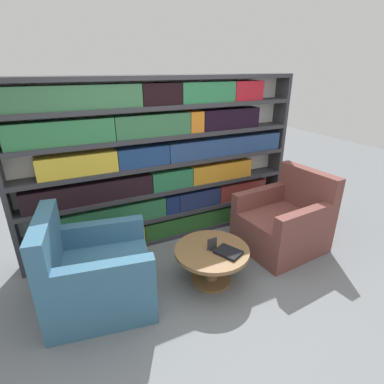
% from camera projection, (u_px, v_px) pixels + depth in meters
% --- Properties ---
extents(ground_plane, '(14.00, 14.00, 0.00)m').
position_uv_depth(ground_plane, '(222.00, 302.00, 2.91)').
color(ground_plane, slate).
extents(bookshelf, '(3.50, 0.30, 2.03)m').
position_uv_depth(bookshelf, '(163.00, 164.00, 3.67)').
color(bookshelf, silver).
rests_on(bookshelf, ground_plane).
extents(armchair_left, '(1.06, 0.98, 0.96)m').
position_uv_depth(armchair_left, '(95.00, 275.00, 2.78)').
color(armchair_left, '#386684').
rests_on(armchair_left, ground_plane).
extents(armchair_right, '(0.99, 0.91, 0.96)m').
position_uv_depth(armchair_right, '(284.00, 223.00, 3.70)').
color(armchair_right, brown).
rests_on(armchair_right, ground_plane).
extents(coffee_table, '(0.77, 0.77, 0.39)m').
position_uv_depth(coffee_table, '(212.00, 258.00, 3.09)').
color(coffee_table, brown).
rests_on(coffee_table, ground_plane).
extents(table_sign, '(0.11, 0.06, 0.13)m').
position_uv_depth(table_sign, '(212.00, 245.00, 3.03)').
color(table_sign, black).
rests_on(table_sign, coffee_table).
extents(stray_book, '(0.28, 0.31, 0.03)m').
position_uv_depth(stray_book, '(228.00, 252.00, 2.98)').
color(stray_book, black).
rests_on(stray_book, coffee_table).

